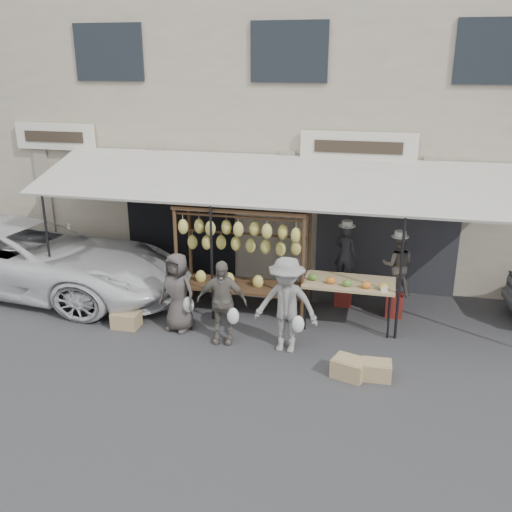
{
  "coord_description": "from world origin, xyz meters",
  "views": [
    {
      "loc": [
        2.22,
        -8.6,
        4.88
      ],
      "look_at": [
        -0.19,
        1.4,
        1.3
      ],
      "focal_mm": 40.0,
      "sensor_mm": 36.0,
      "label": 1
    }
  ],
  "objects_px": {
    "vendor_left": "(346,254)",
    "crate_near_a": "(349,368)",
    "customer_left": "(178,292)",
    "crate_far": "(126,320)",
    "vendor_right": "(398,265)",
    "crate_near_b": "(376,370)",
    "customer_right": "(286,305)",
    "van": "(18,239)",
    "banana_rack": "(242,239)",
    "customer_mid": "(222,302)",
    "produce_table": "(349,284)"
  },
  "relations": [
    {
      "from": "customer_left",
      "to": "crate_far",
      "type": "relative_size",
      "value": 3.03
    },
    {
      "from": "banana_rack",
      "to": "crate_near_a",
      "type": "xyz_separation_m",
      "value": [
        2.3,
        -1.99,
        -1.41
      ]
    },
    {
      "from": "crate_near_a",
      "to": "customer_left",
      "type": "bearing_deg",
      "value": 163.52
    },
    {
      "from": "vendor_right",
      "to": "crate_near_b",
      "type": "distance_m",
      "value": 2.66
    },
    {
      "from": "vendor_right",
      "to": "crate_near_b",
      "type": "relative_size",
      "value": 2.6
    },
    {
      "from": "customer_right",
      "to": "crate_near_b",
      "type": "distance_m",
      "value": 1.84
    },
    {
      "from": "customer_right",
      "to": "crate_far",
      "type": "height_order",
      "value": "customer_right"
    },
    {
      "from": "produce_table",
      "to": "customer_right",
      "type": "xyz_separation_m",
      "value": [
        -0.97,
        -1.22,
        -0.0
      ]
    },
    {
      "from": "customer_mid",
      "to": "customer_right",
      "type": "xyz_separation_m",
      "value": [
        1.18,
        -0.05,
        0.09
      ]
    },
    {
      "from": "produce_table",
      "to": "customer_right",
      "type": "relative_size",
      "value": 0.98
    },
    {
      "from": "banana_rack",
      "to": "van",
      "type": "xyz_separation_m",
      "value": [
        -5.15,
        0.18,
        -0.45
      ]
    },
    {
      "from": "vendor_right",
      "to": "van",
      "type": "relative_size",
      "value": 0.23
    },
    {
      "from": "crate_near_b",
      "to": "crate_far",
      "type": "bearing_deg",
      "value": 170.84
    },
    {
      "from": "vendor_right",
      "to": "van",
      "type": "height_order",
      "value": "van"
    },
    {
      "from": "banana_rack",
      "to": "vendor_left",
      "type": "bearing_deg",
      "value": 24.18
    },
    {
      "from": "banana_rack",
      "to": "vendor_right",
      "type": "distance_m",
      "value": 3.06
    },
    {
      "from": "customer_right",
      "to": "crate_far",
      "type": "distance_m",
      "value": 3.22
    },
    {
      "from": "vendor_left",
      "to": "customer_left",
      "type": "relative_size",
      "value": 0.83
    },
    {
      "from": "customer_left",
      "to": "crate_far",
      "type": "distance_m",
      "value": 1.2
    },
    {
      "from": "banana_rack",
      "to": "produce_table",
      "type": "bearing_deg",
      "value": -3.58
    },
    {
      "from": "banana_rack",
      "to": "customer_right",
      "type": "height_order",
      "value": "banana_rack"
    },
    {
      "from": "vendor_right",
      "to": "crate_near_b",
      "type": "bearing_deg",
      "value": 81.68
    },
    {
      "from": "customer_mid",
      "to": "vendor_right",
      "type": "bearing_deg",
      "value": 24.58
    },
    {
      "from": "crate_near_a",
      "to": "van",
      "type": "bearing_deg",
      "value": 163.76
    },
    {
      "from": "crate_near_a",
      "to": "crate_far",
      "type": "height_order",
      "value": "crate_near_a"
    },
    {
      "from": "crate_far",
      "to": "vendor_right",
      "type": "bearing_deg",
      "value": 19.08
    },
    {
      "from": "vendor_left",
      "to": "van",
      "type": "relative_size",
      "value": 0.24
    },
    {
      "from": "van",
      "to": "vendor_left",
      "type": "bearing_deg",
      "value": -78.86
    },
    {
      "from": "vendor_left",
      "to": "crate_near_a",
      "type": "bearing_deg",
      "value": 113.47
    },
    {
      "from": "banana_rack",
      "to": "customer_mid",
      "type": "relative_size",
      "value": 1.68
    },
    {
      "from": "vendor_right",
      "to": "van",
      "type": "xyz_separation_m",
      "value": [
        -8.12,
        -0.37,
        0.04
      ]
    },
    {
      "from": "crate_near_b",
      "to": "crate_far",
      "type": "xyz_separation_m",
      "value": [
        -4.73,
        0.76,
        0.01
      ]
    },
    {
      "from": "vendor_left",
      "to": "van",
      "type": "distance_m",
      "value": 7.12
    },
    {
      "from": "vendor_left",
      "to": "crate_near_a",
      "type": "relative_size",
      "value": 2.43
    },
    {
      "from": "vendor_left",
      "to": "customer_mid",
      "type": "bearing_deg",
      "value": 63.8
    },
    {
      "from": "crate_near_a",
      "to": "vendor_left",
      "type": "bearing_deg",
      "value": 97.26
    },
    {
      "from": "customer_mid",
      "to": "crate_near_b",
      "type": "bearing_deg",
      "value": -19.8
    },
    {
      "from": "crate_far",
      "to": "vendor_left",
      "type": "bearing_deg",
      "value": 27.37
    },
    {
      "from": "banana_rack",
      "to": "vendor_right",
      "type": "bearing_deg",
      "value": 10.5
    },
    {
      "from": "vendor_left",
      "to": "customer_mid",
      "type": "relative_size",
      "value": 0.81
    },
    {
      "from": "produce_table",
      "to": "customer_left",
      "type": "bearing_deg",
      "value": -163.94
    },
    {
      "from": "vendor_left",
      "to": "crate_far",
      "type": "distance_m",
      "value": 4.54
    },
    {
      "from": "vendor_right",
      "to": "customer_left",
      "type": "xyz_separation_m",
      "value": [
        -3.95,
        -1.57,
        -0.32
      ]
    },
    {
      "from": "crate_near_b",
      "to": "vendor_left",
      "type": "bearing_deg",
      "value": 105.74
    },
    {
      "from": "vendor_left",
      "to": "customer_left",
      "type": "distance_m",
      "value": 3.49
    },
    {
      "from": "customer_left",
      "to": "van",
      "type": "relative_size",
      "value": 0.28
    },
    {
      "from": "customer_right",
      "to": "van",
      "type": "bearing_deg",
      "value": 169.42
    },
    {
      "from": "customer_left",
      "to": "van",
      "type": "xyz_separation_m",
      "value": [
        -4.17,
        1.2,
        0.36
      ]
    },
    {
      "from": "vendor_right",
      "to": "crate_near_a",
      "type": "distance_m",
      "value": 2.78
    },
    {
      "from": "vendor_left",
      "to": "customer_right",
      "type": "bearing_deg",
      "value": 86.39
    }
  ]
}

